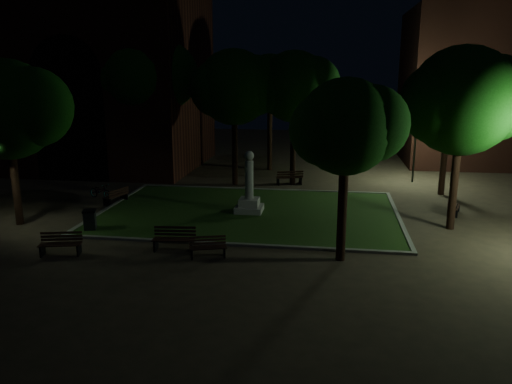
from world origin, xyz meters
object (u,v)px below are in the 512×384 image
bench_near_right (208,248)px  bench_far_side (289,178)px  trash_bin (90,220)px  bicycle (100,191)px  bench_west_near (61,244)px  bench_right_side (453,207)px  monument (249,195)px  bench_left_side (116,196)px  bench_near_left (174,239)px

bench_near_right → bench_far_side: (2.14, 13.48, 0.07)m
bench_far_side → trash_bin: trash_bin is taller
trash_bin → bicycle: trash_bin is taller
bench_west_near → bench_far_side: 16.26m
bench_right_side → bench_far_side: 10.57m
monument → bench_left_side: (-7.67, 0.80, -0.55)m
bench_near_left → trash_bin: bearing=152.4°
monument → bench_right_side: monument is taller
monument → trash_bin: bearing=-149.3°
bench_near_left → bicycle: bench_near_left is taller
bench_left_side → bicycle: (-1.42, 0.98, 0.02)m
bench_near_left → bench_west_near: bearing=-170.2°
bench_far_side → bench_left_side: bearing=15.9°
bench_west_near → bicycle: bench_west_near is taller
bench_near_left → bench_left_side: size_ratio=1.08×
monument → bench_west_near: bearing=-132.6°
bicycle → monument: bearing=-80.3°
bench_west_near → monument: bearing=34.0°
monument → trash_bin: size_ratio=3.24×
monument → bench_near_left: 6.35m
bench_near_right → bench_west_near: 5.97m
bench_near_right → bench_far_side: size_ratio=0.85×
bench_near_right → trash_bin: size_ratio=1.58×
bench_west_near → bench_left_side: bearing=84.6°
monument → bench_near_left: monument is taller
bench_near_right → bench_right_side: same height
bench_near_right → bicycle: bearing=118.3°
bench_right_side → bench_left_side: bearing=109.2°
bench_near_right → bench_right_side: size_ratio=1.00×
monument → bicycle: monument is taller
monument → bench_far_side: (1.52, 6.98, -0.51)m
monument → bench_near_left: size_ratio=1.79×
bench_west_near → bench_right_side: bearing=13.1°
bicycle → bench_near_right: bearing=-113.5°
bench_near_right → bench_right_side: 13.58m
bench_west_near → bench_near_right: bearing=-7.3°
monument → bicycle: size_ratio=1.97×
bench_near_left → bench_near_right: size_ratio=1.15×
bench_near_right → bench_right_side: bearing=18.0°
bench_left_side → bench_right_side: bearing=109.6°
bench_far_side → bicycle: bench_far_side is taller
bicycle → bench_far_side: bearing=-43.1°
bench_near_left → bench_west_near: (-4.37, -1.19, -0.03)m
bench_left_side → trash_bin: bearing=27.7°
bench_west_near → trash_bin: (-0.28, 3.08, 0.08)m
bench_near_left → bench_left_side: bearing=123.7°
bench_near_left → bicycle: 10.36m
bench_right_side → bicycle: bearing=106.2°
bench_left_side → bench_near_right: bearing=61.9°
bench_near_right → bicycle: size_ratio=0.96×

